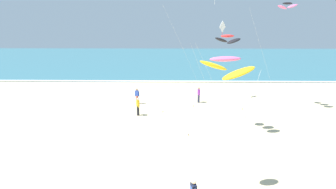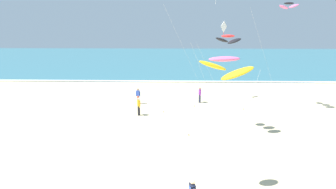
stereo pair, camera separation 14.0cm
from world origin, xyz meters
The scene contains 9 objects.
ocean_water centered at (0.00, 59.80, 0.04)m, with size 160.00×60.00×0.08m, color #336B7A.
shoreline_foam centered at (0.00, 30.10, 0.09)m, with size 160.00×0.89×0.01m, color white.
kite_diamond_ivory_mid centered at (4.27, 20.70, 7.32)m, with size 3.48×3.88×8.21m.
kite_arc_scarlet_far centered at (3.11, 10.87, 6.80)m, with size 3.59×2.48×7.11m.
kite_arc_charcoal_high centered at (9.50, 17.38, 9.45)m, with size 4.36×2.25×9.76m.
kite_arc_rose_low centered at (1.44, 1.90, 6.14)m, with size 2.69×3.03×6.52m.
bystander_purple_top centered at (1.93, 18.92, 0.81)m, with size 0.25×0.49×1.59m.
bystander_yellow_top centered at (-3.77, 14.45, 0.81)m, with size 0.31×0.45×1.59m.
bystander_blue_top centered at (-4.34, 18.27, 0.81)m, with size 0.48×0.26×1.59m.
Camera 1 is at (-0.62, -9.56, 7.70)m, focal length 30.51 mm.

